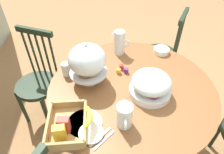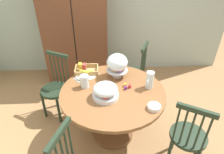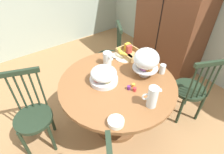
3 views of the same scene
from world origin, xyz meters
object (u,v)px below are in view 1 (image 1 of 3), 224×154
cereal_basket (69,124)px  drinking_glass (66,69)px  cereal_bowl (161,51)px  china_plate_small (91,133)px  pastry_stand_with_dome (87,61)px  milk_pitcher (120,43)px  dining_table (130,104)px  windsor_chair_by_cabinet (38,83)px  windsor_chair_near_window (162,55)px  fruit_platter_covered (151,85)px  china_plate_large (85,123)px  orange_juice_pitcher (124,116)px

cereal_basket → drinking_glass: bearing=7.2°
cereal_bowl → china_plate_small: bearing=141.7°
pastry_stand_with_dome → milk_pitcher: pastry_stand_with_dome is taller
cereal_basket → cereal_bowl: (0.76, -0.77, -0.02)m
dining_table → windsor_chair_by_cabinet: (0.40, 0.84, -0.09)m
windsor_chair_near_window → pastry_stand_with_dome: pastry_stand_with_dome is taller
fruit_platter_covered → cereal_basket: bearing=115.0°
china_plate_large → cereal_bowl: bearing=-42.9°
orange_juice_pitcher → china_plate_large: (0.02, 0.24, -0.07)m
dining_table → cereal_basket: 0.61m
windsor_chair_near_window → windsor_chair_by_cabinet: size_ratio=1.00×
china_plate_large → cereal_bowl: size_ratio=1.57×
fruit_platter_covered → orange_juice_pitcher: size_ratio=1.65×
milk_pitcher → china_plate_small: 0.88m
fruit_platter_covered → cereal_bowl: bearing=-23.6°
orange_juice_pitcher → china_plate_large: 0.25m
windsor_chair_near_window → dining_table: bearing=147.9°
dining_table → cereal_basket: cereal_basket is taller
windsor_chair_near_window → drinking_glass: (-0.62, 0.99, 0.34)m
china_plate_small → drinking_glass: drinking_glass is taller
china_plate_large → drinking_glass: drinking_glass is taller
dining_table → milk_pitcher: size_ratio=5.80×
windsor_chair_by_cabinet → cereal_basket: windsor_chair_by_cabinet is taller
milk_pitcher → cereal_basket: (-0.79, 0.39, -0.06)m
windsor_chair_near_window → cereal_bowl: (-0.37, 0.16, 0.31)m
cereal_bowl → drinking_glass: (-0.25, 0.84, 0.03)m
windsor_chair_by_cabinet → dining_table: bearing=-115.5°
fruit_platter_covered → china_plate_small: bearing=126.2°
orange_juice_pitcher → china_plate_small: orange_juice_pitcher is taller
orange_juice_pitcher → cereal_bowl: 0.87m
drinking_glass → windsor_chair_near_window: bearing=-58.2°
dining_table → china_plate_small: 0.55m
dining_table → drinking_glass: size_ratio=11.43×
windsor_chair_by_cabinet → china_plate_small: 1.00m
dining_table → fruit_platter_covered: size_ratio=4.19×
windsor_chair_by_cabinet → windsor_chair_near_window: bearing=-73.8°
orange_juice_pitcher → cereal_basket: size_ratio=0.57×
pastry_stand_with_dome → cereal_basket: pastry_stand_with_dome is taller
china_plate_small → china_plate_large: bearing=26.8°
milk_pitcher → cereal_bowl: size_ratio=1.55×
windsor_chair_by_cabinet → orange_juice_pitcher: size_ratio=5.37×
cereal_basket → china_plate_large: (0.03, -0.09, -0.04)m
dining_table → fruit_platter_covered: fruit_platter_covered is taller
orange_juice_pitcher → windsor_chair_by_cabinet: bearing=45.1°
cereal_basket → china_plate_large: 0.10m
dining_table → orange_juice_pitcher: orange_juice_pitcher is taller
orange_juice_pitcher → pastry_stand_with_dome: bearing=28.0°
orange_juice_pitcher → milk_pitcher: milk_pitcher is taller
pastry_stand_with_dome → china_plate_small: 0.50m
windsor_chair_near_window → pastry_stand_with_dome: size_ratio=2.83×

